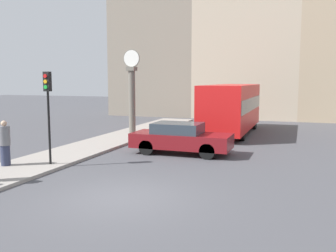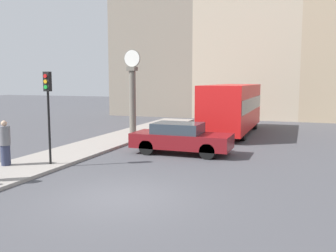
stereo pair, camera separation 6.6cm
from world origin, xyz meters
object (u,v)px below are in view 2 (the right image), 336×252
bus_distant (232,106)px  pedestrian_grey_jacket (5,143)px  sedan_car (181,138)px  street_clock (132,95)px  traffic_light_near (48,98)px

bus_distant → pedestrian_grey_jacket: bus_distant is taller
sedan_car → bus_distant: bearing=82.2°
bus_distant → street_clock: (-5.42, -3.43, 0.79)m
street_clock → pedestrian_grey_jacket: (-1.13, -9.15, -1.57)m
traffic_light_near → street_clock: (-0.35, 8.37, -0.17)m
sedan_car → bus_distant: size_ratio=0.53×
street_clock → pedestrian_grey_jacket: street_clock is taller
street_clock → sedan_car: bearing=-42.7°
sedan_car → pedestrian_grey_jacket: bearing=-137.2°
sedan_car → street_clock: size_ratio=0.90×
traffic_light_near → street_clock: street_clock is taller
bus_distant → traffic_light_near: traffic_light_near is taller
sedan_car → bus_distant: bus_distant is taller
traffic_light_near → pedestrian_grey_jacket: traffic_light_near is taller
bus_distant → street_clock: street_clock is taller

